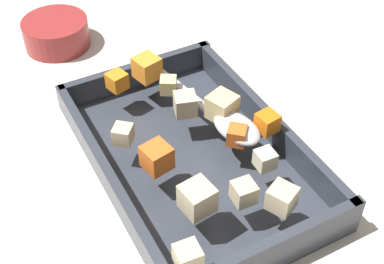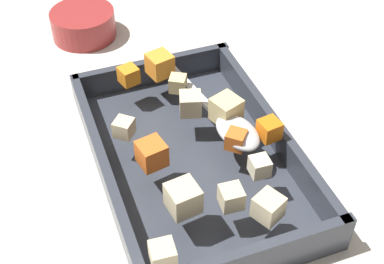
% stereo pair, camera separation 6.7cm
% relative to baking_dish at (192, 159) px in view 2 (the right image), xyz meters
% --- Properties ---
extents(ground_plane, '(4.00, 4.00, 0.00)m').
position_rel_baking_dish_xyz_m(ground_plane, '(-0.02, 0.00, -0.02)').
color(ground_plane, beige).
extents(baking_dish, '(0.37, 0.24, 0.05)m').
position_rel_baking_dish_xyz_m(baking_dish, '(0.00, 0.00, 0.00)').
color(baking_dish, '#333842').
rests_on(baking_dish, ground_plane).
extents(carrot_chunk_center, '(0.03, 0.03, 0.02)m').
position_rel_baking_dish_xyz_m(carrot_chunk_center, '(0.03, 0.05, 0.05)').
color(carrot_chunk_center, orange).
rests_on(carrot_chunk_center, baking_dish).
extents(carrot_chunk_near_left, '(0.04, 0.04, 0.03)m').
position_rel_baking_dish_xyz_m(carrot_chunk_near_left, '(-0.14, 0.01, 0.06)').
color(carrot_chunk_near_left, orange).
rests_on(carrot_chunk_near_left, baking_dish).
extents(carrot_chunk_corner_nw, '(0.04, 0.04, 0.03)m').
position_rel_baking_dish_xyz_m(carrot_chunk_corner_nw, '(0.02, -0.06, 0.05)').
color(carrot_chunk_corner_nw, orange).
rests_on(carrot_chunk_corner_nw, baking_dish).
extents(carrot_chunk_near_spoon, '(0.03, 0.03, 0.02)m').
position_rel_baking_dish_xyz_m(carrot_chunk_near_spoon, '(0.03, 0.09, 0.05)').
color(carrot_chunk_near_spoon, orange).
rests_on(carrot_chunk_near_spoon, baking_dish).
extents(carrot_chunk_mid_left, '(0.03, 0.03, 0.02)m').
position_rel_baking_dish_xyz_m(carrot_chunk_mid_left, '(-0.14, -0.04, 0.05)').
color(carrot_chunk_mid_left, orange).
rests_on(carrot_chunk_mid_left, baking_dish).
extents(potato_chunk_heap_top, '(0.04, 0.04, 0.03)m').
position_rel_baking_dish_xyz_m(potato_chunk_heap_top, '(-0.02, 0.05, 0.06)').
color(potato_chunk_heap_top, '#E0CC89').
rests_on(potato_chunk_heap_top, baking_dish).
extents(potato_chunk_mid_right, '(0.02, 0.02, 0.02)m').
position_rel_baking_dish_xyz_m(potato_chunk_mid_right, '(0.08, 0.05, 0.05)').
color(potato_chunk_mid_right, beige).
rests_on(potato_chunk_mid_right, baking_dish).
extents(potato_chunk_under_handle, '(0.03, 0.03, 0.03)m').
position_rel_baking_dish_xyz_m(potato_chunk_under_handle, '(0.16, -0.09, 0.05)').
color(potato_chunk_under_handle, beige).
rests_on(potato_chunk_under_handle, baking_dish).
extents(potato_chunk_corner_sw, '(0.04, 0.04, 0.03)m').
position_rel_baking_dish_xyz_m(potato_chunk_corner_sw, '(0.10, -0.05, 0.06)').
color(potato_chunk_corner_sw, beige).
rests_on(potato_chunk_corner_sw, baking_dish).
extents(potato_chunk_corner_ne, '(0.04, 0.04, 0.03)m').
position_rel_baking_dish_xyz_m(potato_chunk_corner_ne, '(-0.05, 0.02, 0.05)').
color(potato_chunk_corner_ne, beige).
rests_on(potato_chunk_corner_ne, baking_dish).
extents(potato_chunk_far_left, '(0.04, 0.04, 0.03)m').
position_rel_baking_dish_xyz_m(potato_chunk_far_left, '(0.14, 0.03, 0.05)').
color(potato_chunk_far_left, beige).
rests_on(potato_chunk_far_left, baking_dish).
extents(potato_chunk_far_right, '(0.03, 0.03, 0.02)m').
position_rel_baking_dish_xyz_m(potato_chunk_far_right, '(-0.10, 0.02, 0.05)').
color(potato_chunk_far_right, '#E0CC89').
rests_on(potato_chunk_far_right, baking_dish).
extents(potato_chunk_front_center, '(0.03, 0.03, 0.02)m').
position_rel_baking_dish_xyz_m(potato_chunk_front_center, '(-0.04, -0.08, 0.05)').
color(potato_chunk_front_center, beige).
rests_on(potato_chunk_front_center, baking_dish).
extents(potato_chunk_corner_se, '(0.03, 0.03, 0.02)m').
position_rel_baking_dish_xyz_m(potato_chunk_corner_se, '(0.12, 0.00, 0.05)').
color(potato_chunk_corner_se, beige).
rests_on(potato_chunk_corner_se, baking_dish).
extents(serving_spoon, '(0.24, 0.07, 0.02)m').
position_rel_baking_dish_xyz_m(serving_spoon, '(0.01, 0.05, 0.05)').
color(serving_spoon, silver).
rests_on(serving_spoon, baking_dish).
extents(small_prep_bowl, '(0.11, 0.11, 0.05)m').
position_rel_baking_dish_xyz_m(small_prep_bowl, '(-0.36, -0.07, 0.01)').
color(small_prep_bowl, maroon).
rests_on(small_prep_bowl, ground_plane).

